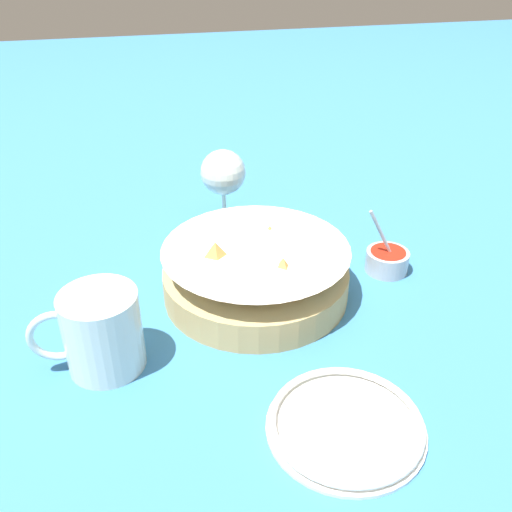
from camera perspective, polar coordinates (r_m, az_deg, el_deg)
name	(u,v)px	position (r m, az deg, el deg)	size (l,w,h in m)	color
ground_plane	(260,304)	(0.81, 0.39, -4.83)	(4.00, 4.00, 0.00)	teal
food_basket	(256,274)	(0.81, -0.03, -1.82)	(0.26, 0.26, 0.10)	tan
sauce_cup	(387,260)	(0.89, 12.97, -0.37)	(0.07, 0.06, 0.11)	#B7B7BC
wine_glass	(223,175)	(0.97, -3.30, 8.13)	(0.08, 0.08, 0.13)	silver
beer_mug	(102,334)	(0.70, -15.17, -7.52)	(0.13, 0.09, 0.10)	silver
side_plate	(346,425)	(0.64, 8.97, -16.31)	(0.17, 0.17, 0.01)	white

